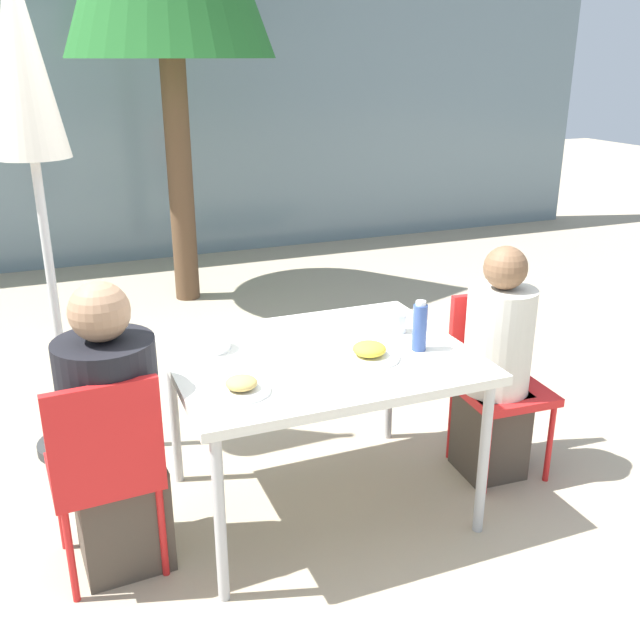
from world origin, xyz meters
name	(u,v)px	position (x,y,z in m)	size (l,w,h in m)	color
ground_plane	(320,503)	(0.00, 0.00, 0.00)	(24.00, 24.00, 0.00)	tan
building_facade	(140,104)	(0.00, 4.64, 1.50)	(10.00, 0.20, 3.00)	slate
dining_table	(320,366)	(0.00, 0.00, 0.69)	(1.24, 0.98, 0.75)	silver
chair_left	(105,462)	(-0.92, -0.14, 0.50)	(0.42, 0.42, 0.86)	red
person_left	(114,439)	(-0.87, -0.05, 0.55)	(0.37, 0.37, 1.18)	#473D33
chair_right	(495,369)	(0.93, 0.03, 0.50)	(0.42, 0.42, 0.86)	red
person_right	(496,370)	(0.87, -0.04, 0.54)	(0.31, 0.31, 1.14)	#473D33
closed_umbrella	(25,87)	(-1.01, 0.93, 1.80)	(0.36, 0.36, 2.40)	#333333
plate_0	(369,352)	(0.17, -0.12, 0.77)	(0.25, 0.25, 0.07)	white
plate_1	(241,387)	(-0.41, -0.24, 0.77)	(0.22, 0.22, 0.06)	white
bottle	(420,327)	(0.41, -0.12, 0.85)	(0.06, 0.06, 0.22)	#334C8E
drinking_cup	(398,323)	(0.42, 0.10, 0.79)	(0.08, 0.08, 0.09)	silver
salad_bowl	(211,343)	(-0.42, 0.21, 0.78)	(0.17, 0.17, 0.06)	white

